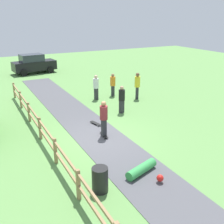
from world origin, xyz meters
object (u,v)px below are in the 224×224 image
(skateboard_loose, at_px, (96,123))
(bystander_black, at_px, (122,98))
(bystander_yellow, at_px, (137,85))
(parked_car_black, at_px, (34,64))
(bystander_white, at_px, (96,86))
(bystander_orange, at_px, (113,84))
(trash_bin, at_px, (100,180))
(skater_riding, at_px, (104,117))
(skater_fallen, at_px, (143,170))

(skateboard_loose, relative_size, bystander_black, 0.49)
(skateboard_loose, bearing_deg, bystander_black, 24.62)
(bystander_yellow, relative_size, parked_car_black, 0.43)
(bystander_black, bearing_deg, parked_car_black, 98.43)
(skateboard_loose, distance_m, bystander_white, 4.73)
(skateboard_loose, height_order, parked_car_black, parked_car_black)
(bystander_yellow, distance_m, bystander_orange, 1.89)
(trash_bin, xyz_separation_m, skater_riding, (2.03, 3.85, 0.59))
(bystander_white, xyz_separation_m, parked_car_black, (-1.87, 11.13, -0.01))
(skater_fallen, height_order, bystander_orange, bystander_orange)
(bystander_yellow, xyz_separation_m, parked_car_black, (-4.49, 12.38, -0.09))
(skater_riding, height_order, skater_fallen, skater_riding)
(bystander_yellow, xyz_separation_m, bystander_white, (-2.61, 1.25, -0.08))
(bystander_white, bearing_deg, bystander_black, -85.53)
(skateboard_loose, xyz_separation_m, bystander_yellow, (4.58, 2.97, 0.97))
(bystander_black, xyz_separation_m, bystander_orange, (1.20, 3.44, -0.01))
(bystander_white, relative_size, bystander_orange, 1.05)
(bystander_black, xyz_separation_m, parked_car_black, (-2.13, 14.33, 0.03))
(bystander_orange, bearing_deg, skater_riding, -121.36)
(bystander_yellow, distance_m, bystander_white, 2.90)
(skater_riding, distance_m, bystander_yellow, 6.63)
(skater_riding, distance_m, bystander_white, 6.21)
(skater_riding, xyz_separation_m, parked_car_black, (0.35, 16.93, -0.08))
(trash_bin, distance_m, bystander_black, 7.87)
(skater_fallen, relative_size, bystander_yellow, 0.79)
(trash_bin, height_order, bystander_orange, bystander_orange)
(skater_riding, bearing_deg, bystander_orange, 58.64)
(trash_bin, relative_size, skater_fallen, 0.60)
(trash_bin, distance_m, skateboard_loose, 5.90)
(skater_riding, xyz_separation_m, skateboard_loose, (0.26, 1.58, -0.95))
(trash_bin, relative_size, skater_riding, 0.49)
(skater_riding, bearing_deg, bystander_white, 69.01)
(trash_bin, distance_m, bystander_orange, 11.42)
(skater_riding, relative_size, bystander_black, 1.08)
(bystander_white, bearing_deg, skater_riding, -110.99)
(skateboard_loose, relative_size, bystander_white, 0.47)
(skater_fallen, height_order, parked_car_black, parked_car_black)
(bystander_black, bearing_deg, bystander_orange, 70.72)
(bystander_black, distance_m, bystander_white, 3.21)
(skateboard_loose, xyz_separation_m, parked_car_black, (0.09, 15.35, 0.87))
(trash_bin, bearing_deg, skater_riding, 62.26)
(parked_car_black, bearing_deg, trash_bin, -96.52)
(trash_bin, relative_size, parked_car_black, 0.21)
(skateboard_loose, height_order, bystander_black, bystander_black)
(skateboard_loose, xyz_separation_m, bystander_white, (1.96, 4.22, 0.88))
(skateboard_loose, distance_m, parked_car_black, 15.37)
(trash_bin, bearing_deg, bystander_yellow, 50.75)
(trash_bin, height_order, skater_fallen, trash_bin)
(skateboard_loose, relative_size, bystander_orange, 0.49)
(skater_fallen, bearing_deg, bystander_white, 75.86)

